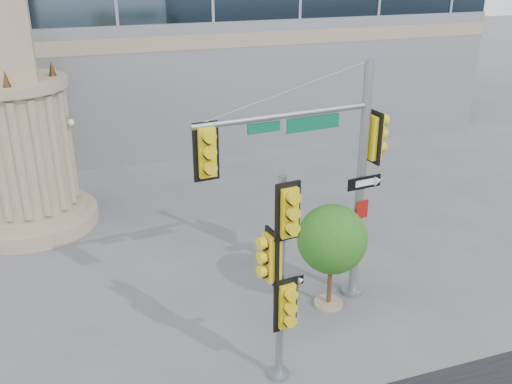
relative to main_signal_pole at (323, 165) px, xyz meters
name	(u,v)px	position (x,y,z in m)	size (l,w,h in m)	color
ground	(290,343)	(-1.32, -1.38, -3.98)	(120.00, 120.00, 0.00)	#545456
monument	(7,65)	(-7.32, 7.62, 1.53)	(4.40, 4.40, 16.60)	gray
main_signal_pole	(323,165)	(0.00, 0.00, 0.00)	(4.99, 0.96, 6.43)	slate
secondary_signal_pole	(281,269)	(-2.05, -2.49, -1.13)	(0.87, 0.64, 4.85)	slate
street_tree	(333,241)	(0.31, -0.16, -2.08)	(1.86, 1.82, 2.90)	gray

